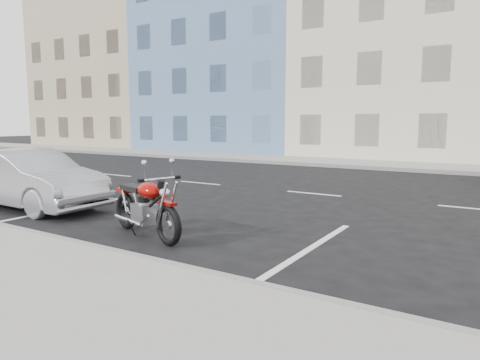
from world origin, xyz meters
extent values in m
plane|color=black|center=(0.00, 0.00, 0.00)|extent=(120.00, 120.00, 0.00)
cube|color=gray|center=(-5.00, 8.70, 0.07)|extent=(80.00, 3.40, 0.15)
cube|color=gray|center=(-5.00, -7.00, 0.08)|extent=(80.00, 0.12, 0.16)
cube|color=gray|center=(-5.00, 7.00, 0.08)|extent=(80.00, 0.12, 0.16)
cube|color=tan|center=(-26.00, 16.30, 6.00)|extent=(12.00, 12.00, 12.00)
cube|color=#5C7CA7|center=(-14.00, 16.30, 6.50)|extent=(12.00, 12.00, 13.00)
cube|color=beige|center=(-2.00, 16.30, 5.75)|extent=(12.00, 12.00, 11.50)
torus|color=black|center=(-1.26, -6.25, 0.33)|extent=(0.69, 0.31, 0.69)
torus|color=black|center=(-2.69, -5.82, 0.33)|extent=(0.69, 0.31, 0.69)
cube|color=#900905|center=(-1.26, -6.25, 0.69)|extent=(0.37, 0.23, 0.05)
cube|color=#900905|center=(-2.72, -5.81, 0.71)|extent=(0.34, 0.25, 0.06)
cube|color=gray|center=(-2.02, -6.02, 0.39)|extent=(0.50, 0.42, 0.35)
ellipsoid|color=#900905|center=(-1.82, -6.08, 0.82)|extent=(0.65, 0.50, 0.28)
cube|color=black|center=(-2.34, -5.93, 0.80)|extent=(0.68, 0.44, 0.09)
cylinder|color=silver|center=(-1.49, -6.18, 1.05)|extent=(0.24, 0.70, 0.04)
sphere|color=silver|center=(-1.35, -6.22, 0.84)|extent=(0.17, 0.17, 0.17)
cylinder|color=silver|center=(-2.38, -6.06, 0.23)|extent=(0.95, 0.36, 0.08)
cylinder|color=silver|center=(-2.30, -5.79, 0.23)|extent=(0.95, 0.36, 0.08)
cylinder|color=silver|center=(-1.31, -6.24, 0.63)|extent=(0.39, 0.16, 0.81)
cylinder|color=black|center=(-1.80, -6.09, 0.56)|extent=(0.80, 0.29, 0.50)
imported|color=#A0A2A7|center=(-6.81, -5.40, 0.68)|extent=(4.15, 1.48, 1.36)
camera|label=1|loc=(2.55, -11.09, 1.98)|focal=32.00mm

